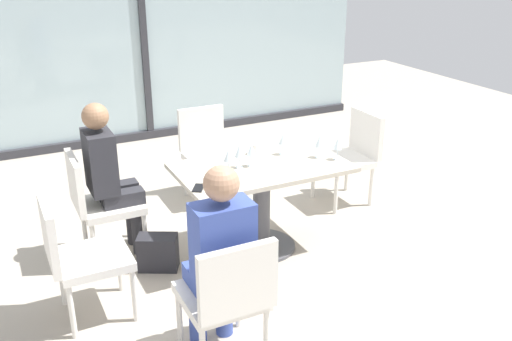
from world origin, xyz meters
TOP-DOWN VIEW (x-y plane):
  - ground_plane at (0.00, 0.00)m, footprint 12.00×12.00m
  - window_wall_backdrop at (0.00, 3.20)m, footprint 5.93×0.10m
  - dining_table_main at (0.00, 0.00)m, footprint 1.34×0.78m
  - chair_far_left at (-1.20, 0.46)m, footprint 0.50×0.46m
  - chair_front_left at (-0.81, -1.16)m, footprint 0.46×0.50m
  - chair_far_right at (1.20, 0.46)m, footprint 0.50×0.46m
  - chair_side_end at (-1.49, -0.30)m, footprint 0.50×0.46m
  - chair_near_window at (0.00, 1.16)m, footprint 0.46×0.51m
  - person_far_left at (-1.09, 0.46)m, footprint 0.39×0.34m
  - person_front_left at (-0.81, -1.05)m, footprint 0.34×0.39m
  - wine_glass_0 at (0.60, -0.15)m, footprint 0.07×0.07m
  - wine_glass_1 at (-0.29, -0.01)m, footprint 0.07×0.07m
  - wine_glass_2 at (-0.08, 0.02)m, footprint 0.07×0.07m
  - wine_glass_3 at (0.50, -0.05)m, footprint 0.07×0.07m
  - wine_glass_4 at (-0.18, 0.03)m, footprint 0.07×0.07m
  - wine_glass_5 at (0.27, 0.14)m, footprint 0.07×0.07m
  - coffee_cup at (0.07, 0.25)m, footprint 0.08×0.08m
  - cell_phone_on_table at (-0.61, -0.20)m, footprint 0.14×0.16m
  - handbag_0 at (-0.86, 0.06)m, footprint 0.34×0.28m

SIDE VIEW (x-z plane):
  - ground_plane at x=0.00m, z-range 0.00..0.00m
  - handbag_0 at x=-0.86m, z-range 0.00..0.28m
  - chair_far_left at x=-1.20m, z-range 0.06..0.93m
  - chair_front_left at x=-0.81m, z-range 0.06..0.93m
  - chair_far_right at x=1.20m, z-range 0.06..0.93m
  - chair_side_end at x=-1.49m, z-range 0.06..0.93m
  - chair_near_window at x=0.00m, z-range 0.06..0.93m
  - dining_table_main at x=0.00m, z-range 0.17..0.90m
  - person_far_left at x=-1.09m, z-range 0.07..1.33m
  - person_front_left at x=-0.81m, z-range 0.07..1.33m
  - cell_phone_on_table at x=-0.61m, z-range 0.73..0.74m
  - coffee_cup at x=0.07m, z-range 0.73..0.82m
  - wine_glass_0 at x=0.60m, z-range 0.77..0.95m
  - wine_glass_1 at x=-0.29m, z-range 0.77..0.95m
  - wine_glass_2 at x=-0.08m, z-range 0.77..0.95m
  - wine_glass_3 at x=0.50m, z-range 0.77..0.95m
  - wine_glass_4 at x=-0.18m, z-range 0.77..0.95m
  - wine_glass_5 at x=0.27m, z-range 0.77..0.95m
  - window_wall_backdrop at x=0.00m, z-range -0.14..2.56m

